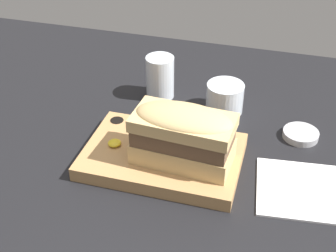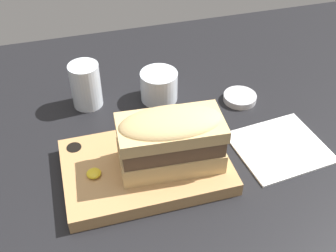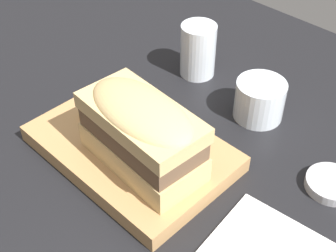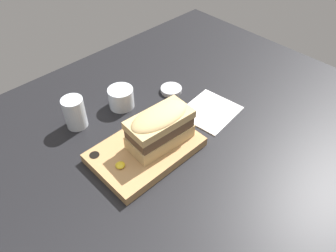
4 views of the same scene
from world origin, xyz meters
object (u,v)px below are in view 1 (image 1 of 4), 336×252
Objects in this scene: water_glass at (160,80)px; napkin at (305,190)px; condiment_dish at (301,134)px; wine_glass at (225,99)px; serving_board at (163,156)px; sandwich at (183,134)px.

napkin is at bearing -35.32° from water_glass.
condiment_dish is (-1.54, 16.17, 0.52)cm from napkin.
condiment_dish is at bearing 95.45° from napkin.
wine_glass is 0.45× the size of napkin.
sandwich reaches higher than serving_board.
water_glass is (-11.63, 24.51, -4.29)cm from sandwich.
sandwich reaches higher than wine_glass.
wine_glass is at bearing 130.16° from napkin.
wine_glass is (3.78, 22.36, -5.47)cm from sandwich.
wine_glass is at bearing -7.95° from water_glass.
water_glass is 1.21× the size of wine_glass.
wine_glass reaches higher than serving_board.
water_glass is 1.36× the size of condiment_dish.
sandwich reaches higher than water_glass.
wine_glass reaches higher than napkin.
serving_board is 2.98× the size of water_glass.
sandwich is (4.29, -1.49, 7.21)cm from serving_board.
condiment_dish is at bearing -13.58° from water_glass.
serving_board is 29.22cm from condiment_dish.
serving_board is 26.52cm from napkin.
sandwich is at bearing -178.58° from napkin.
water_glass is at bearing 166.42° from condiment_dish.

